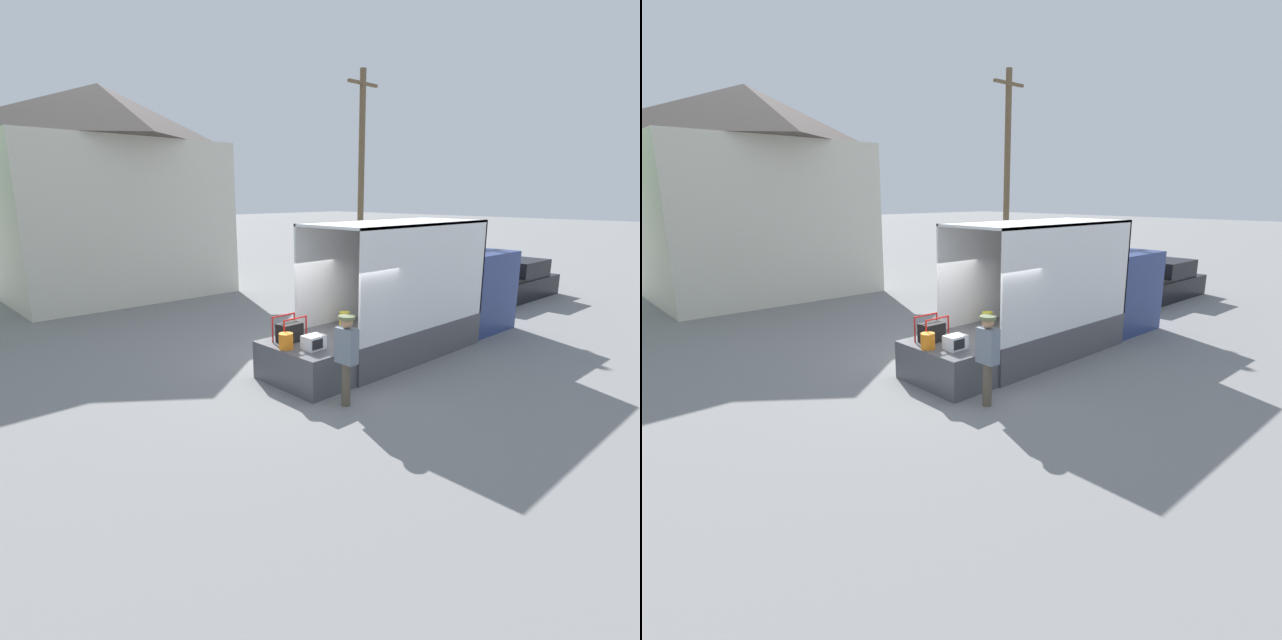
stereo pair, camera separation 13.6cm
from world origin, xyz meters
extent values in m
plane|color=gray|center=(0.00, 0.00, 0.00)|extent=(160.00, 160.00, 0.00)
cube|color=navy|center=(6.14, 0.00, 1.20)|extent=(2.34, 1.95, 2.40)
cube|color=#4C4C51|center=(2.48, 0.00, 0.44)|extent=(4.97, 2.12, 0.87)
cube|color=white|center=(2.48, 1.03, 2.14)|extent=(4.97, 0.06, 2.54)
cube|color=white|center=(2.48, -1.03, 2.14)|extent=(4.97, 0.06, 2.54)
cube|color=white|center=(4.94, 0.00, 2.14)|extent=(0.06, 2.12, 2.54)
cube|color=white|center=(2.48, 0.00, 3.38)|extent=(4.97, 2.12, 0.06)
cylinder|color=yellow|center=(1.24, 0.59, 1.04)|extent=(0.27, 0.27, 0.34)
cube|color=olive|center=(2.40, 0.21, 0.99)|extent=(0.44, 0.32, 0.24)
cube|color=#2D7F33|center=(4.09, -0.08, 1.02)|extent=(0.44, 0.32, 0.30)
cube|color=#4C4C51|center=(-0.65, 0.00, 0.44)|extent=(1.30, 2.02, 0.87)
cube|color=white|center=(-0.69, -0.37, 1.02)|extent=(0.46, 0.34, 0.31)
cube|color=black|center=(-0.74, -0.54, 1.02)|extent=(0.29, 0.01, 0.21)
cube|color=black|center=(-0.70, 0.42, 1.08)|extent=(0.53, 0.36, 0.42)
cylinder|color=slate|center=(-0.49, 0.42, 1.10)|extent=(0.20, 0.20, 0.20)
cylinder|color=red|center=(-1.01, 0.22, 1.16)|extent=(0.04, 0.04, 0.59)
cylinder|color=red|center=(-0.38, 0.22, 1.16)|extent=(0.04, 0.04, 0.59)
cylinder|color=red|center=(-1.01, 0.62, 1.16)|extent=(0.04, 0.04, 0.59)
cylinder|color=red|center=(-0.38, 0.62, 1.16)|extent=(0.04, 0.04, 0.59)
cylinder|color=red|center=(-0.70, 0.22, 1.44)|extent=(0.63, 0.04, 0.04)
cylinder|color=red|center=(-0.70, 0.62, 1.44)|extent=(0.63, 0.04, 0.04)
cylinder|color=orange|center=(-1.10, 0.06, 1.04)|extent=(0.31, 0.31, 0.34)
cylinder|color=brown|center=(-0.86, -1.49, 0.44)|extent=(0.18, 0.18, 0.89)
cube|color=slate|center=(-0.86, -1.49, 1.24)|extent=(0.24, 0.44, 0.70)
sphere|color=tan|center=(-0.86, -1.49, 1.71)|extent=(0.24, 0.24, 0.24)
cylinder|color=#606B47|center=(-0.86, -1.49, 1.80)|extent=(0.33, 0.33, 0.06)
cube|color=black|center=(11.46, 1.39, 0.41)|extent=(5.04, 2.02, 0.82)
cube|color=black|center=(12.06, 1.39, 1.16)|extent=(2.22, 1.86, 0.69)
cube|color=black|center=(9.95, 1.39, 0.88)|extent=(2.01, 1.94, 0.12)
cube|color=beige|center=(0.39, 13.11, 3.04)|extent=(8.04, 6.17, 6.07)
pyramid|color=#514742|center=(0.39, 13.11, 7.14)|extent=(8.44, 6.48, 2.13)
cylinder|color=brown|center=(9.84, 7.97, 4.66)|extent=(0.28, 0.28, 9.33)
cube|color=brown|center=(9.84, 7.97, 8.73)|extent=(1.80, 0.14, 0.12)
camera|label=1|loc=(-7.52, -7.86, 4.08)|focal=28.00mm
camera|label=2|loc=(-7.42, -7.96, 4.08)|focal=28.00mm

